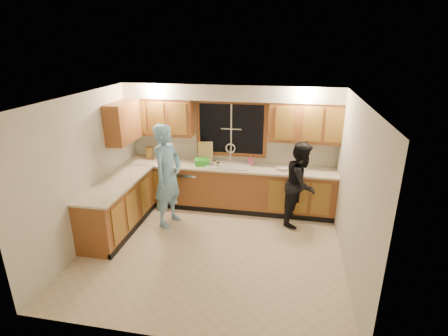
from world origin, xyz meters
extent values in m
plane|color=beige|center=(0.00, 0.00, 0.00)|extent=(4.20, 4.20, 0.00)
plane|color=silver|center=(0.00, 0.00, 2.50)|extent=(4.20, 4.20, 0.00)
plane|color=silver|center=(0.00, 1.90, 1.25)|extent=(4.20, 0.00, 4.20)
plane|color=silver|center=(-2.10, 0.00, 1.25)|extent=(0.00, 3.80, 3.80)
plane|color=silver|center=(2.10, 0.00, 1.25)|extent=(0.00, 3.80, 3.80)
cube|color=brown|center=(0.00, 1.60, 0.44)|extent=(4.20, 0.60, 0.88)
cube|color=brown|center=(-1.80, 0.35, 0.44)|extent=(0.60, 1.90, 0.88)
cube|color=beige|center=(0.00, 1.58, 0.90)|extent=(4.20, 0.63, 0.04)
cube|color=beige|center=(-1.79, 0.35, 0.90)|extent=(0.63, 1.90, 0.04)
cube|color=brown|center=(-1.43, 1.73, 1.83)|extent=(1.35, 0.33, 0.75)
cube|color=brown|center=(1.43, 1.73, 1.83)|extent=(1.35, 0.33, 0.75)
cube|color=brown|center=(-1.94, 1.12, 1.83)|extent=(0.33, 0.90, 0.75)
cube|color=beige|center=(0.00, 1.72, 2.35)|extent=(4.20, 0.35, 0.30)
cube|color=black|center=(0.00, 1.90, 1.60)|extent=(1.30, 0.01, 1.00)
cube|color=brown|center=(0.00, 1.89, 2.14)|extent=(1.44, 0.03, 0.07)
cube|color=brown|center=(0.00, 1.89, 1.07)|extent=(1.44, 0.03, 0.07)
cube|color=brown|center=(-0.69, 1.89, 1.60)|extent=(0.07, 0.03, 1.00)
cube|color=brown|center=(0.69, 1.89, 1.60)|extent=(0.07, 0.03, 1.00)
cube|color=silver|center=(0.00, 1.60, 0.93)|extent=(0.86, 0.52, 0.03)
cube|color=silver|center=(-0.21, 1.60, 0.84)|extent=(0.38, 0.42, 0.18)
cube|color=silver|center=(0.21, 1.60, 0.84)|extent=(0.38, 0.42, 0.18)
cylinder|color=silver|center=(0.00, 1.80, 1.08)|extent=(0.04, 0.04, 0.28)
torus|color=silver|center=(0.00, 1.80, 1.22)|extent=(0.21, 0.03, 0.21)
cube|color=white|center=(-0.85, 1.59, 0.41)|extent=(0.60, 0.56, 0.82)
cube|color=white|center=(-1.80, -0.22, 0.45)|extent=(0.58, 0.75, 0.90)
imported|color=#72ADD7|center=(-0.97, 0.74, 0.96)|extent=(0.62, 0.79, 1.91)
imported|color=black|center=(1.42, 1.23, 0.79)|extent=(0.82, 0.92, 1.58)
cube|color=#A1712C|center=(-1.72, 1.73, 1.04)|extent=(0.17, 0.15, 0.25)
cube|color=tan|center=(-0.51, 1.77, 1.13)|extent=(0.33, 0.18, 0.41)
cube|color=green|center=(-0.53, 1.55, 0.98)|extent=(0.34, 0.33, 0.13)
imported|color=#E4568C|center=(0.42, 1.73, 1.02)|extent=(0.11, 0.11, 0.20)
imported|color=silver|center=(1.07, 1.55, 0.95)|extent=(0.27, 0.27, 0.05)
cylinder|color=#B3A98A|center=(-0.18, 1.43, 0.98)|extent=(0.08, 0.08, 0.11)
cylinder|color=#B3A98A|center=(-0.28, 1.53, 0.97)|extent=(0.08, 0.08, 0.11)
camera|label=1|loc=(1.13, -4.87, 3.26)|focal=28.00mm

